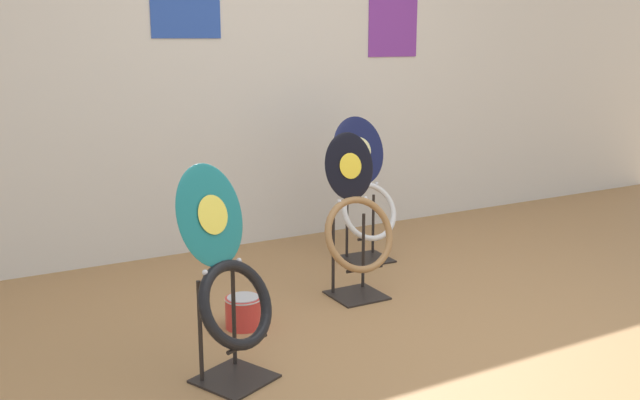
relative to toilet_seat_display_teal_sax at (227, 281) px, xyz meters
name	(u,v)px	position (x,y,z in m)	size (l,w,h in m)	color
ground_plane	(489,359)	(1.07, -0.40, -0.43)	(14.00, 14.00, 0.00)	#A37547
wall_back	(267,52)	(1.07, 1.84, 0.87)	(8.00, 0.07, 2.60)	silver
toilet_seat_display_teal_sax	(227,281)	(0.00, 0.00, 0.00)	(0.45, 0.42, 0.90)	black
toilet_seat_display_navy_moon	(365,193)	(1.40, 1.13, 0.00)	(0.40, 0.35, 0.91)	black
toilet_seat_display_jazz_black	(356,223)	(0.99, 0.57, -0.02)	(0.42, 0.28, 0.90)	black
paint_can	(243,311)	(0.27, 0.47, -0.35)	(0.18, 0.18, 0.16)	red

